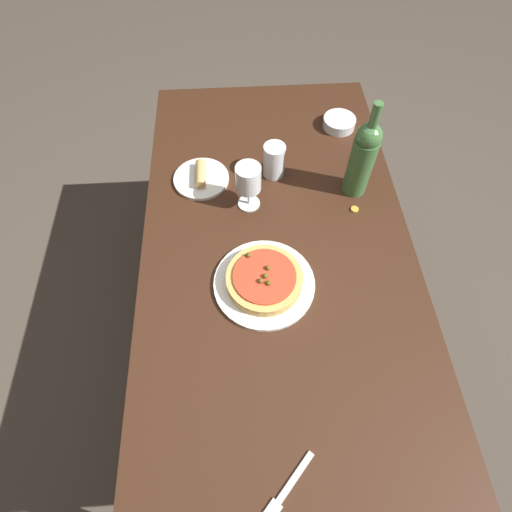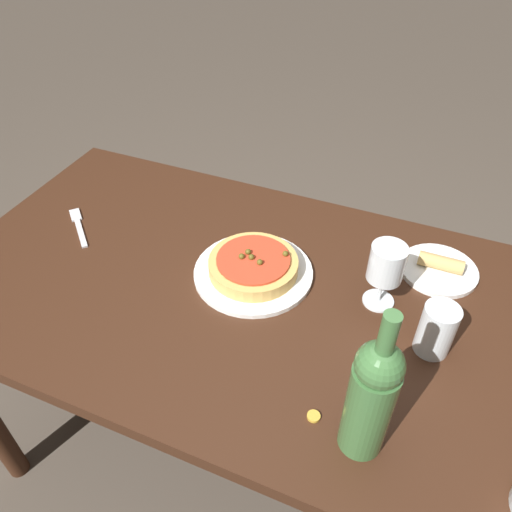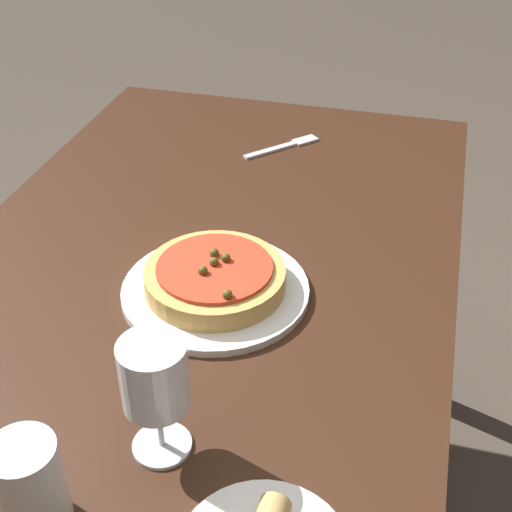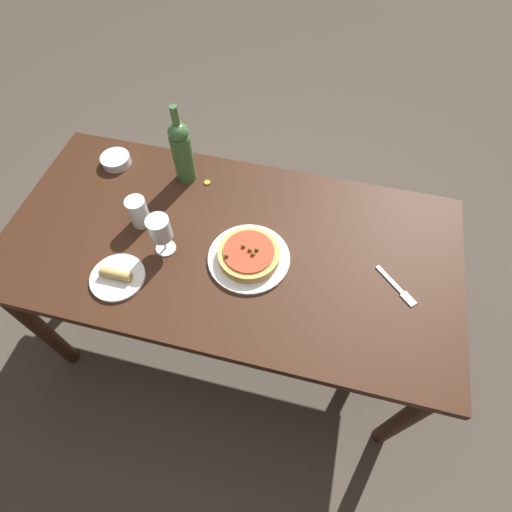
% 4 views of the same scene
% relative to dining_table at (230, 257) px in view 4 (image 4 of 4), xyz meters
% --- Properties ---
extents(ground_plane, '(14.00, 14.00, 0.00)m').
position_rel_dining_table_xyz_m(ground_plane, '(0.00, 0.00, -0.66)').
color(ground_plane, '#4C4238').
extents(dining_table, '(1.58, 0.79, 0.75)m').
position_rel_dining_table_xyz_m(dining_table, '(0.00, 0.00, 0.00)').
color(dining_table, '#381E11').
rests_on(dining_table, ground_plane).
extents(dinner_plate, '(0.28, 0.28, 0.01)m').
position_rel_dining_table_xyz_m(dinner_plate, '(0.09, -0.05, 0.10)').
color(dinner_plate, white).
rests_on(dinner_plate, dining_table).
extents(pizza, '(0.21, 0.21, 0.05)m').
position_rel_dining_table_xyz_m(pizza, '(0.09, -0.05, 0.12)').
color(pizza, tan).
rests_on(pizza, dinner_plate).
extents(wine_glass, '(0.08, 0.08, 0.16)m').
position_rel_dining_table_xyz_m(wine_glass, '(-0.20, -0.08, 0.20)').
color(wine_glass, silver).
rests_on(wine_glass, dining_table).
extents(wine_bottle, '(0.08, 0.08, 0.32)m').
position_rel_dining_table_xyz_m(wine_bottle, '(-0.24, 0.26, 0.22)').
color(wine_bottle, '#3D6B38').
rests_on(wine_bottle, dining_table).
extents(water_cup, '(0.07, 0.07, 0.11)m').
position_rel_dining_table_xyz_m(water_cup, '(-0.33, 0.01, 0.15)').
color(water_cup, silver).
rests_on(water_cup, dining_table).
extents(side_bowl, '(0.11, 0.11, 0.03)m').
position_rel_dining_table_xyz_m(side_bowl, '(-0.54, 0.26, 0.11)').
color(side_bowl, silver).
rests_on(side_bowl, dining_table).
extents(fork, '(0.14, 0.13, 0.00)m').
position_rel_dining_table_xyz_m(fork, '(0.58, -0.04, 0.09)').
color(fork, silver).
rests_on(fork, dining_table).
extents(side_plate, '(0.18, 0.18, 0.05)m').
position_rel_dining_table_xyz_m(side_plate, '(-0.31, -0.22, 0.10)').
color(side_plate, white).
rests_on(side_plate, dining_table).
extents(bottle_cap, '(0.02, 0.02, 0.01)m').
position_rel_dining_table_xyz_m(bottle_cap, '(-0.16, 0.25, 0.09)').
color(bottle_cap, gold).
rests_on(bottle_cap, dining_table).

